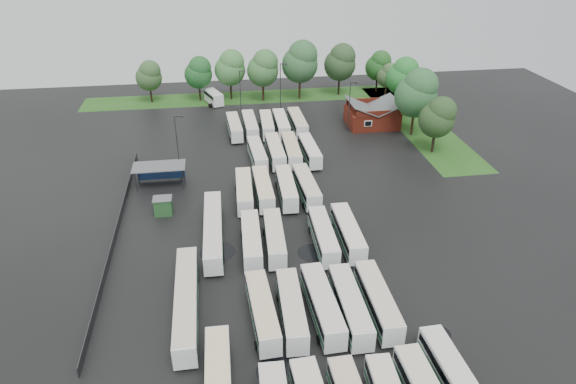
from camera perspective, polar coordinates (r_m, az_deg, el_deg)
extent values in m
plane|color=black|center=(66.41, -0.20, -6.92)|extent=(160.00, 160.00, 0.00)
cube|color=maroon|center=(107.92, 9.30, 8.19)|extent=(10.00, 8.00, 3.40)
cube|color=#4C4F51|center=(106.35, 8.10, 9.46)|extent=(5.07, 8.60, 2.19)
cube|color=#4C4F51|center=(107.83, 10.70, 9.52)|extent=(5.07, 8.60, 2.19)
cube|color=maroon|center=(103.61, 10.03, 8.55)|extent=(9.00, 0.20, 1.20)
cube|color=silver|center=(103.62, 8.89, 7.53)|extent=(1.60, 0.12, 1.20)
cylinder|color=#2D2D30|center=(83.30, -16.55, 1.02)|extent=(0.16, 0.16, 3.40)
cylinder|color=#2D2D30|center=(82.47, -11.62, 1.38)|extent=(0.16, 0.16, 3.40)
cylinder|color=#2D2D30|center=(86.14, -16.32, 1.99)|extent=(0.16, 0.16, 3.40)
cylinder|color=#2D2D30|center=(85.34, -11.55, 2.35)|extent=(0.16, 0.16, 3.40)
cube|color=#4C4F51|center=(83.46, -14.16, 2.80)|extent=(8.20, 4.20, 0.15)
cube|color=navy|center=(85.98, -13.92, 2.20)|extent=(7.60, 0.08, 2.60)
cube|color=#1F4B22|center=(76.41, -13.70, -1.56)|extent=(2.50, 2.00, 2.50)
cube|color=#4C4F51|center=(75.78, -13.81, -0.71)|extent=(2.70, 2.20, 0.12)
cube|color=#214F15|center=(124.85, -3.60, 10.49)|extent=(80.00, 10.00, 0.01)
cube|color=#214F15|center=(111.84, 14.18, 7.49)|extent=(10.00, 50.00, 0.01)
cube|color=#2D2D30|center=(73.74, -18.51, -4.08)|extent=(0.10, 50.00, 1.20)
cylinder|color=black|center=(51.92, 13.65, -19.73)|extent=(2.41, 0.91, 0.91)
cube|color=silver|center=(55.54, -2.87, -13.07)|extent=(2.84, 11.03, 2.50)
cube|color=black|center=(55.21, -2.88, -12.69)|extent=(2.87, 10.60, 0.80)
cube|color=#2E6045|center=(55.91, -2.85, -13.50)|extent=(2.87, 10.82, 0.55)
cube|color=beige|center=(54.69, -2.90, -12.06)|extent=(2.73, 10.70, 0.11)
cylinder|color=black|center=(53.86, -2.44, -16.52)|extent=(2.32, 0.87, 0.87)
cylinder|color=black|center=(59.00, -3.19, -11.75)|extent=(2.32, 0.87, 0.87)
cube|color=silver|center=(55.71, 0.40, -12.88)|extent=(2.66, 11.02, 2.51)
cube|color=black|center=(55.38, 0.40, -12.49)|extent=(2.70, 10.58, 0.80)
cube|color=#305F46|center=(56.07, 0.40, -13.30)|extent=(2.70, 10.80, 0.55)
cube|color=beige|center=(54.86, 0.41, -11.86)|extent=(2.56, 10.69, 0.11)
cylinder|color=black|center=(54.04, 0.98, -16.30)|extent=(2.33, 0.88, 0.88)
cylinder|color=black|center=(59.15, -0.13, -11.57)|extent=(2.33, 0.88, 0.88)
cube|color=silver|center=(56.24, 3.82, -12.37)|extent=(2.83, 11.52, 2.62)
cube|color=black|center=(55.90, 3.84, -11.97)|extent=(2.87, 11.07, 0.84)
cube|color=#236942|center=(56.62, 3.80, -12.82)|extent=(2.87, 11.30, 0.58)
cube|color=beige|center=(55.37, 3.86, -11.31)|extent=(2.72, 11.18, 0.11)
cylinder|color=black|center=(54.51, 4.59, -15.90)|extent=(2.43, 0.92, 0.92)
cylinder|color=black|center=(59.82, 3.05, -11.06)|extent=(2.43, 0.92, 0.92)
cube|color=silver|center=(56.47, 6.89, -12.38)|extent=(2.43, 11.32, 2.59)
cube|color=black|center=(56.14, 6.92, -11.98)|extent=(2.48, 10.87, 0.83)
cube|color=#2A6442|center=(56.84, 6.85, -12.81)|extent=(2.47, 11.09, 0.57)
cube|color=beige|center=(55.61, 6.97, -11.33)|extent=(2.33, 10.98, 0.11)
cylinder|color=black|center=(54.80, 7.78, -15.83)|extent=(2.40, 0.90, 0.90)
cylinder|color=black|center=(59.96, 5.93, -11.09)|extent=(2.40, 0.90, 0.90)
cube|color=silver|center=(57.49, 9.93, -11.79)|extent=(2.41, 11.24, 2.57)
cube|color=black|center=(57.17, 9.97, -11.40)|extent=(2.46, 10.79, 0.82)
cube|color=#286D49|center=(57.86, 9.88, -12.22)|extent=(2.45, 11.02, 0.57)
cube|color=beige|center=(56.65, 10.04, -10.76)|extent=(2.31, 10.90, 0.11)
cylinder|color=black|center=(55.84, 10.94, -15.13)|extent=(2.39, 0.90, 0.90)
cylinder|color=black|center=(60.92, 8.82, -10.58)|extent=(2.39, 0.90, 0.90)
cube|color=silver|center=(66.25, -4.09, -5.34)|extent=(2.68, 11.11, 2.53)
cube|color=black|center=(65.98, -4.11, -4.97)|extent=(2.72, 10.67, 0.81)
cube|color=#286741|center=(66.57, -4.08, -5.73)|extent=(2.72, 10.89, 0.56)
cube|color=beige|center=(65.54, -4.13, -4.38)|extent=(2.58, 10.77, 0.11)
cylinder|color=black|center=(64.10, -3.79, -8.02)|extent=(2.34, 0.88, 0.88)
cylinder|color=black|center=(69.89, -4.30, -4.60)|extent=(2.34, 0.88, 0.88)
cube|color=silver|center=(66.60, -1.51, -5.09)|extent=(2.75, 10.95, 2.49)
cube|color=black|center=(66.33, -1.52, -4.73)|extent=(2.78, 10.51, 0.80)
cube|color=#2B5B3E|center=(66.91, -1.51, -5.48)|extent=(2.79, 10.73, 0.55)
cube|color=beige|center=(65.90, -1.53, -4.16)|extent=(2.65, 10.62, 0.11)
cylinder|color=black|center=(64.49, -1.12, -7.70)|extent=(2.31, 0.87, 0.87)
cylinder|color=black|center=(70.17, -1.85, -4.38)|extent=(2.31, 0.87, 0.87)
cube|color=silver|center=(67.03, 3.93, -4.88)|extent=(2.57, 11.15, 2.54)
cube|color=black|center=(66.75, 3.95, -4.51)|extent=(2.62, 10.71, 0.81)
cube|color=#266240|center=(67.34, 3.92, -5.27)|extent=(2.62, 10.93, 0.56)
cube|color=silver|center=(66.32, 3.97, -3.93)|extent=(2.47, 10.81, 0.11)
cylinder|color=black|center=(64.91, 4.55, -7.52)|extent=(2.36, 0.89, 0.89)
cylinder|color=black|center=(70.63, 3.31, -4.17)|extent=(2.36, 0.89, 0.89)
cube|color=silver|center=(67.99, 6.67, -4.47)|extent=(2.49, 11.26, 2.57)
cube|color=black|center=(67.71, 6.69, -4.11)|extent=(2.54, 10.81, 0.82)
cube|color=#266445|center=(68.29, 6.64, -4.87)|extent=(2.54, 11.04, 0.57)
cube|color=beige|center=(67.27, 6.73, -3.52)|extent=(2.39, 10.92, 0.11)
cylinder|color=black|center=(65.85, 7.38, -7.09)|extent=(2.39, 0.90, 0.90)
cylinder|color=black|center=(71.59, 5.90, -3.79)|extent=(2.39, 0.90, 0.90)
cube|color=silver|center=(77.72, -4.89, 0.13)|extent=(2.72, 11.19, 2.55)
cube|color=black|center=(77.48, -4.90, 0.46)|extent=(2.76, 10.74, 0.81)
cube|color=#225E3C|center=(77.99, -4.87, -0.24)|extent=(2.76, 10.97, 0.56)
cube|color=beige|center=(77.11, -4.93, 0.99)|extent=(2.61, 10.85, 0.11)
cylinder|color=black|center=(75.25, -4.65, -2.00)|extent=(2.36, 0.89, 0.89)
cylinder|color=black|center=(81.46, -5.03, 0.51)|extent=(2.36, 0.89, 0.89)
cube|color=silver|center=(78.11, -2.78, 0.36)|extent=(2.41, 11.13, 2.55)
cube|color=black|center=(77.87, -2.79, 0.69)|extent=(2.46, 10.69, 0.82)
cube|color=#2B5F41|center=(78.38, -2.77, -0.01)|extent=(2.45, 10.91, 0.56)
cube|color=beige|center=(77.50, -2.80, 1.22)|extent=(2.31, 10.80, 0.11)
cylinder|color=black|center=(75.64, -2.48, -1.75)|extent=(2.36, 0.89, 0.89)
cylinder|color=black|center=(81.84, -3.02, 0.73)|extent=(2.36, 0.89, 0.89)
cube|color=silver|center=(78.30, -0.19, 0.47)|extent=(2.58, 11.20, 2.55)
cube|color=black|center=(78.06, -0.19, 0.80)|extent=(2.63, 10.75, 0.82)
cube|color=#295B3C|center=(78.57, -0.19, 0.11)|extent=(2.62, 10.98, 0.56)
cube|color=beige|center=(77.69, -0.19, 1.33)|extent=(2.48, 10.86, 0.11)
cylinder|color=black|center=(75.84, 0.20, -1.63)|extent=(2.37, 0.89, 0.89)
cylinder|color=black|center=(82.02, -0.54, 0.84)|extent=(2.37, 0.89, 0.89)
cube|color=silver|center=(78.76, 2.05, 0.63)|extent=(2.77, 11.27, 2.56)
cube|color=black|center=(78.52, 2.06, 0.96)|extent=(2.81, 10.82, 0.82)
cube|color=#236A47|center=(79.03, 2.04, 0.27)|extent=(2.81, 11.04, 0.56)
cube|color=beige|center=(78.15, 2.07, 1.49)|extent=(2.66, 10.93, 0.11)
cylinder|color=black|center=(76.30, 2.51, -1.46)|extent=(2.38, 0.89, 0.89)
cylinder|color=black|center=(82.47, 1.59, 1.00)|extent=(2.38, 0.89, 0.89)
cube|color=silver|center=(89.90, -3.45, 4.25)|extent=(2.76, 10.90, 2.48)
cube|color=black|center=(89.70, -3.46, 4.53)|extent=(2.79, 10.47, 0.79)
cube|color=#21623D|center=(90.12, -3.44, 3.93)|extent=(2.80, 10.68, 0.54)
cube|color=beige|center=(89.38, -3.47, 5.00)|extent=(2.66, 10.57, 0.11)
cylinder|color=black|center=(87.30, -3.21, 2.59)|extent=(2.30, 0.86, 0.86)
cylinder|color=black|center=(93.55, -3.62, 4.41)|extent=(2.30, 0.86, 0.86)
cube|color=silver|center=(90.58, -1.44, 4.54)|extent=(2.47, 11.35, 2.60)
cube|color=black|center=(90.37, -1.44, 4.84)|extent=(2.52, 10.90, 0.83)
cube|color=#2A6042|center=(90.81, -1.44, 4.21)|extent=(2.51, 11.13, 0.57)
cube|color=beige|center=(90.04, -1.45, 5.32)|extent=(2.37, 11.01, 0.11)
cylinder|color=black|center=(87.86, -1.14, 2.82)|extent=(2.41, 0.91, 0.91)
cylinder|color=black|center=(94.40, -1.71, 4.70)|extent=(2.41, 0.91, 0.91)
cube|color=silver|center=(90.89, 0.37, 4.64)|extent=(2.66, 11.47, 2.62)
cube|color=black|center=(90.68, 0.37, 4.95)|extent=(2.70, 11.01, 0.84)
cube|color=#1F6D40|center=(91.13, 0.37, 4.31)|extent=(2.70, 11.24, 0.58)
cube|color=beige|center=(90.35, 0.38, 5.43)|extent=(2.55, 11.12, 0.11)
cylinder|color=black|center=(88.16, 0.73, 2.92)|extent=(2.43, 0.91, 0.91)
cylinder|color=black|center=(94.72, 0.03, 4.81)|extent=(2.43, 0.91, 0.91)
cube|color=silver|center=(91.07, 2.41, 4.61)|extent=(2.51, 10.87, 2.48)
cube|color=black|center=(90.88, 2.42, 4.89)|extent=(2.56, 10.44, 0.79)
cube|color=#265C3D|center=(91.30, 2.41, 4.29)|extent=(2.55, 10.65, 0.55)
cube|color=silver|center=(90.56, 2.43, 5.35)|extent=(2.42, 10.54, 0.11)
cylinder|color=black|center=(88.51, 2.81, 2.98)|extent=(2.30, 0.87, 0.87)
cylinder|color=black|center=(94.69, 2.01, 4.76)|extent=(2.30, 0.87, 0.87)
cube|color=silver|center=(102.17, -5.97, 7.20)|extent=(2.76, 10.94, 2.48)
cube|color=black|center=(102.00, -5.99, 7.46)|extent=(2.80, 10.51, 0.80)
cube|color=#2F6046|center=(102.37, -5.96, 6.92)|extent=(2.80, 10.72, 0.55)
cube|color=beige|center=(101.72, -6.01, 7.88)|extent=(2.66, 10.61, 0.11)
cylinder|color=black|center=(99.42, -5.83, 5.82)|extent=(2.30, 0.87, 0.87)
cylinder|color=black|center=(105.86, -6.04, 7.25)|extent=(2.30, 0.87, 0.87)
cube|color=silver|center=(102.57, -4.24, 7.40)|extent=(2.56, 11.28, 2.58)
cube|color=black|center=(102.39, -4.25, 7.67)|extent=(2.61, 10.83, 0.82)
cube|color=#2D6C4D|center=(102.77, -4.23, 7.11)|extent=(2.60, 11.06, 0.57)
cube|color=beige|center=(102.10, -4.26, 8.10)|extent=(2.46, 10.94, 0.11)
cylinder|color=black|center=(99.71, -4.04, 5.98)|extent=(2.39, 0.90, 0.90)
cylinder|color=black|center=(106.38, -4.37, 7.44)|extent=(2.39, 0.90, 0.90)
cube|color=silver|center=(102.81, -2.37, 7.47)|extent=(2.69, 10.94, 2.49)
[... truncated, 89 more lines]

